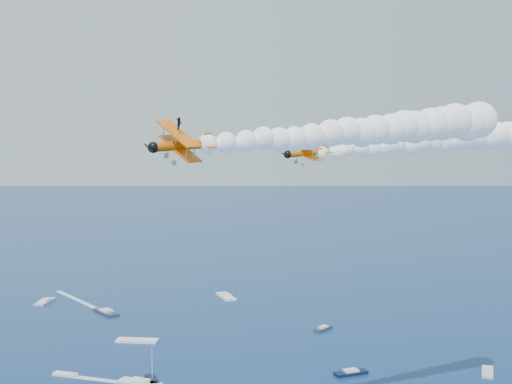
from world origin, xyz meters
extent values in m
cube|color=white|center=(-39.33, 100.09, 0.35)|extent=(6.39, 4.97, 0.70)
cube|color=#2B2E39|center=(-28.56, 160.98, 0.35)|extent=(8.87, 13.22, 0.70)
cube|color=#303541|center=(36.70, 123.54, 0.35)|extent=(7.15, 6.06, 0.70)
cube|color=silver|center=(-21.84, 89.52, 0.35)|extent=(10.79, 9.48, 0.70)
cube|color=black|center=(29.81, 84.07, 0.35)|extent=(8.81, 3.85, 0.70)
cube|color=white|center=(15.92, 174.52, 0.35)|extent=(5.82, 13.79, 0.70)
cube|color=white|center=(-20.22, 124.81, 0.35)|extent=(12.78, 7.84, 0.70)
cube|color=silver|center=(63.31, 76.53, 0.35)|extent=(6.88, 8.45, 0.70)
cube|color=black|center=(-18.71, 91.04, 0.35)|extent=(3.15, 7.26, 0.70)
cube|color=silver|center=(-49.96, 182.11, 0.35)|extent=(7.34, 11.79, 0.70)
cube|color=white|center=(-38.90, 184.11, 0.03)|extent=(17.33, 35.51, 0.04)
camera|label=1|loc=(-31.12, -64.02, 55.95)|focal=45.57mm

